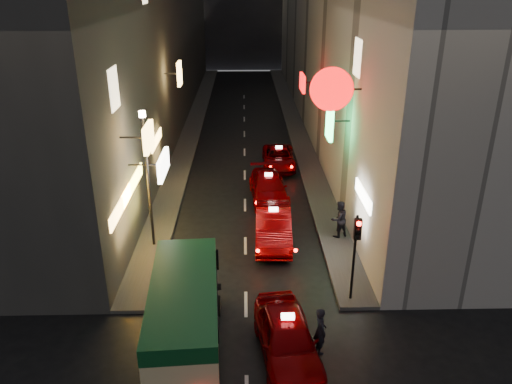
{
  "coord_description": "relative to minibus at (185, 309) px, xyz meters",
  "views": [
    {
      "loc": [
        0.01,
        -7.22,
        11.4
      ],
      "look_at": [
        0.49,
        13.0,
        2.7
      ],
      "focal_mm": 35.0,
      "sensor_mm": 36.0,
      "label": 1
    }
  ],
  "objects": [
    {
      "name": "taxi_near",
      "position": [
        3.28,
        -0.42,
        -0.74
      ],
      "size": [
        2.93,
        5.78,
        1.93
      ],
      "color": "#710002",
      "rests_on": "ground"
    },
    {
      "name": "minibus",
      "position": [
        0.0,
        0.0,
        0.0
      ],
      "size": [
        2.47,
        6.1,
        2.57
      ],
      "color": "beige",
      "rests_on": "ground"
    },
    {
      "name": "building_left",
      "position": [
        -6.03,
        27.97,
        7.37
      ],
      "size": [
        7.59,
        52.0,
        18.0
      ],
      "color": "#393634",
      "rests_on": "ground"
    },
    {
      "name": "sidewalk_left",
      "position": [
        -2.28,
        27.97,
        -1.55
      ],
      "size": [
        1.5,
        52.0,
        0.15
      ],
      "primitive_type": "cube",
      "color": "#4A4744",
      "rests_on": "ground"
    },
    {
      "name": "lamp_post",
      "position": [
        -2.23,
        6.97,
        2.1
      ],
      "size": [
        0.28,
        0.28,
        6.22
      ],
      "color": "black",
      "rests_on": "sidewalk_left"
    },
    {
      "name": "traffic_light",
      "position": [
        5.97,
        2.44,
        1.06
      ],
      "size": [
        0.26,
        0.43,
        3.5
      ],
      "color": "black",
      "rests_on": "sidewalk_right"
    },
    {
      "name": "pedestrian_crossing",
      "position": [
        4.39,
        -0.16,
        -0.68
      ],
      "size": [
        0.52,
        0.69,
        1.9
      ],
      "primitive_type": "imported",
      "rotation": [
        0.0,
        0.0,
        1.77
      ],
      "color": "black",
      "rests_on": "ground"
    },
    {
      "name": "taxi_third",
      "position": [
        3.28,
        12.24,
        -0.81
      ],
      "size": [
        2.43,
        5.23,
        1.79
      ],
      "color": "#710002",
      "rests_on": "ground"
    },
    {
      "name": "building_right",
      "position": [
        9.97,
        27.97,
        7.37
      ],
      "size": [
        8.21,
        52.0,
        18.0
      ],
      "color": "#B1ABA2",
      "rests_on": "ground"
    },
    {
      "name": "sidewalk_right",
      "position": [
        6.22,
        27.97,
        -1.55
      ],
      "size": [
        1.5,
        52.0,
        0.15
      ],
      "primitive_type": "cube",
      "color": "#4A4744",
      "rests_on": "ground"
    },
    {
      "name": "taxi_second",
      "position": [
        3.28,
        7.44,
        -0.73
      ],
      "size": [
        2.5,
        5.71,
        1.96
      ],
      "color": "#710002",
      "rests_on": "ground"
    },
    {
      "name": "pedestrian_sidewalk",
      "position": [
        6.35,
        7.53,
        -0.46
      ],
      "size": [
        0.9,
        0.75,
        2.03
      ],
      "primitive_type": "imported",
      "rotation": [
        0.0,
        0.0,
        3.57
      ],
      "color": "black",
      "rests_on": "sidewalk_right"
    },
    {
      "name": "taxi_far",
      "position": [
        4.2,
        17.46,
        -0.89
      ],
      "size": [
        1.96,
        4.63,
        1.63
      ],
      "color": "#710002",
      "rests_on": "ground"
    }
  ]
}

